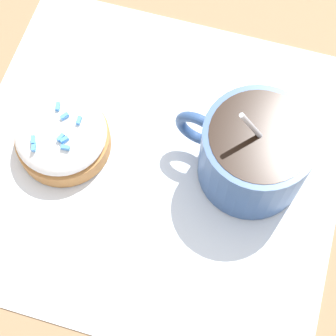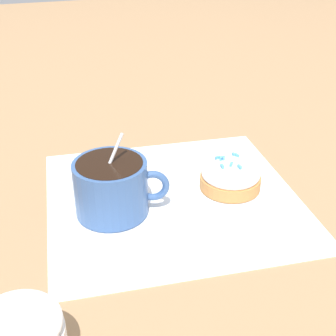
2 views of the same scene
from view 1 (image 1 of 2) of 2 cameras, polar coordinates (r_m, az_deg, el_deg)
name	(u,v)px [view 1 (image 1 of 2)]	position (r m, az deg, el deg)	size (l,w,h in m)	color
ground_plane	(155,163)	(0.50, -1.35, 0.48)	(3.00, 3.00, 0.00)	#93704C
paper_napkin	(155,163)	(0.50, -1.35, 0.55)	(0.35, 0.33, 0.00)	white
coffee_cup	(254,152)	(0.46, 8.72, 1.62)	(0.12, 0.09, 0.11)	#335184
frosted_pastry	(62,134)	(0.50, -10.68, 3.38)	(0.08, 0.08, 0.04)	#B2753D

